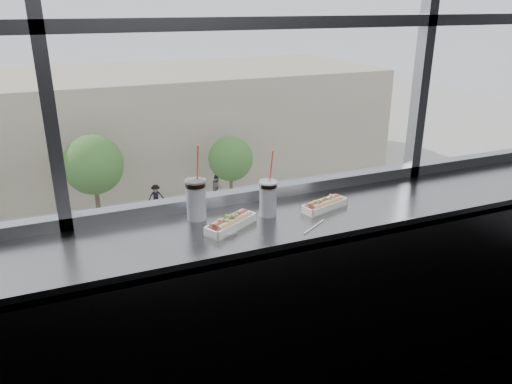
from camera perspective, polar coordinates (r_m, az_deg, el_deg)
name	(u,v)px	position (r m, az deg, el deg)	size (l,w,h in m)	color
wall_back_lower	(261,285)	(2.96, 0.57, -10.59)	(6.00, 6.00, 0.00)	black
counter	(283,222)	(2.49, 3.12, -3.41)	(6.00, 0.55, 0.06)	gray
counter_fascia	(304,338)	(2.56, 5.46, -16.27)	(6.00, 0.04, 1.04)	gray
hotdog_tray_left	(231,222)	(2.34, -2.89, -3.50)	(0.29, 0.22, 0.07)	white
hotdog_tray_right	(325,204)	(2.58, 7.85, -1.37)	(0.27, 0.16, 0.06)	white
soda_cup_left	(196,197)	(2.42, -6.86, -0.63)	(0.10, 0.10, 0.38)	white
soda_cup_right	(268,196)	(2.45, 1.39, -0.52)	(0.09, 0.09, 0.34)	white
loose_straw	(314,227)	(2.37, 6.67, -3.95)	(0.01, 0.01, 0.19)	white
wrapper	(226,232)	(2.28, -3.42, -4.58)	(0.10, 0.07, 0.02)	silver
plaza_ground	(68,159)	(47.66, -20.67, 3.57)	(120.00, 120.00, 0.00)	#ADA99F
street_asphalt	(98,289)	(25.87, -17.63, -10.53)	(80.00, 10.00, 0.06)	black
far_sidewalk	(83,226)	(33.03, -19.13, -3.66)	(80.00, 6.00, 0.04)	#ADA99F
far_building	(66,128)	(41.34, -20.93, 6.81)	(50.00, 14.00, 8.00)	#AFA38A
car_near_d	(279,278)	(23.66, 2.67, -9.84)	(5.72, 2.38, 1.91)	white
car_near_c	(68,326)	(21.96, -20.70, -14.13)	(5.53, 2.31, 1.84)	maroon
car_far_c	(304,200)	(32.27, 5.50, -0.87)	(6.74, 2.81, 2.25)	#B9B9B9
car_near_e	(366,259)	(25.86, 12.48, -7.49)	(5.76, 2.40, 1.92)	navy
car_far_b	(91,237)	(28.97, -18.35, -4.86)	(5.84, 2.43, 1.95)	#A9152A
pedestrian_c	(156,194)	(34.11, -11.38, -0.24)	(0.89, 0.66, 1.99)	#66605B
pedestrian_d	(217,184)	(35.07, -4.49, 0.86)	(0.96, 0.72, 2.16)	#66605B
tree_center	(93,165)	(31.75, -18.11, 2.97)	(3.67, 3.67, 5.73)	#47382B
tree_right	(231,159)	(33.68, -2.92, 3.82)	(3.04, 3.04, 4.76)	#47382B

